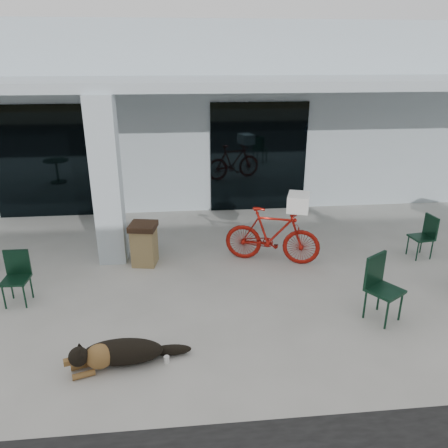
{
  "coord_description": "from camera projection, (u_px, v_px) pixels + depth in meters",
  "views": [
    {
      "loc": [
        -0.15,
        -5.61,
        3.75
      ],
      "look_at": [
        0.57,
        1.42,
        1.0
      ],
      "focal_mm": 35.0,
      "sensor_mm": 36.0,
      "label": 1
    }
  ],
  "objects": [
    {
      "name": "ground",
      "position": [
        196.0,
        321.0,
        6.58
      ],
      "size": [
        80.0,
        80.0,
        0.0
      ],
      "primitive_type": "plane",
      "color": "beige",
      "rests_on": "ground"
    },
    {
      "name": "building",
      "position": [
        183.0,
        106.0,
        13.64
      ],
      "size": [
        22.0,
        7.0,
        4.5
      ],
      "primitive_type": "cube",
      "color": "silver",
      "rests_on": "ground"
    },
    {
      "name": "storefront_glass_left",
      "position": [
        52.0,
        162.0,
        10.4
      ],
      "size": [
        2.8,
        0.06,
        2.7
      ],
      "primitive_type": "cube",
      "color": "black",
      "rests_on": "ground"
    },
    {
      "name": "storefront_glass_right",
      "position": [
        259.0,
        158.0,
        10.87
      ],
      "size": [
        2.4,
        0.06,
        2.7
      ],
      "primitive_type": "cube",
      "color": "black",
      "rests_on": "ground"
    },
    {
      "name": "column",
      "position": [
        107.0,
        182.0,
        8.0
      ],
      "size": [
        0.5,
        0.5,
        3.12
      ],
      "primitive_type": "cube",
      "color": "silver",
      "rests_on": "ground"
    },
    {
      "name": "overhang",
      "position": [
        185.0,
        83.0,
        8.75
      ],
      "size": [
        22.0,
        2.8,
        0.18
      ],
      "primitive_type": "cube",
      "color": "silver",
      "rests_on": "column"
    },
    {
      "name": "bicycle",
      "position": [
        272.0,
        235.0,
        8.29
      ],
      "size": [
        1.88,
        1.07,
        1.09
      ],
      "primitive_type": "imported",
      "rotation": [
        0.0,
        0.0,
        1.24
      ],
      "color": "#A1150D",
      "rests_on": "ground"
    },
    {
      "name": "laundry_basket",
      "position": [
        298.0,
        202.0,
        7.94
      ],
      "size": [
        0.52,
        0.61,
        0.3
      ],
      "primitive_type": "cube",
      "rotation": [
        0.0,
        0.0,
        1.24
      ],
      "color": "white",
      "rests_on": "bicycle"
    },
    {
      "name": "dog",
      "position": [
        123.0,
        351.0,
        5.61
      ],
      "size": [
        1.24,
        0.73,
        0.39
      ],
      "primitive_type": null,
      "rotation": [
        0.0,
        0.0,
        0.3
      ],
      "color": "black",
      "rests_on": "ground"
    },
    {
      "name": "cup_near_dog",
      "position": [
        167.0,
        360.0,
        5.67
      ],
      "size": [
        0.1,
        0.1,
        0.09
      ],
      "primitive_type": "cylinder",
      "rotation": [
        0.0,
        0.0,
        -0.32
      ],
      "color": "white",
      "rests_on": "ground"
    },
    {
      "name": "cafe_chair_near",
      "position": [
        16.0,
        279.0,
        6.9
      ],
      "size": [
        0.4,
        0.44,
        0.87
      ],
      "primitive_type": null,
      "rotation": [
        0.0,
        0.0,
        -0.03
      ],
      "color": "#123523",
      "rests_on": "ground"
    },
    {
      "name": "cafe_chair_far_a",
      "position": [
        385.0,
        290.0,
        6.45
      ],
      "size": [
        0.65,
        0.67,
        1.01
      ],
      "primitive_type": null,
      "rotation": [
        0.0,
        0.0,
        0.57
      ],
      "color": "#123523",
      "rests_on": "ground"
    },
    {
      "name": "cafe_chair_far_b",
      "position": [
        421.0,
        237.0,
        8.51
      ],
      "size": [
        0.47,
        0.44,
        0.85
      ],
      "primitive_type": null,
      "rotation": [
        0.0,
        0.0,
        -1.44
      ],
      "color": "#123523",
      "rests_on": "ground"
    },
    {
      "name": "trash_receptacle",
      "position": [
        144.0,
        244.0,
        8.24
      ],
      "size": [
        0.56,
        0.56,
        0.82
      ],
      "primitive_type": null,
      "rotation": [
        0.0,
        0.0,
        -0.18
      ],
      "color": "olive",
      "rests_on": "ground"
    }
  ]
}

